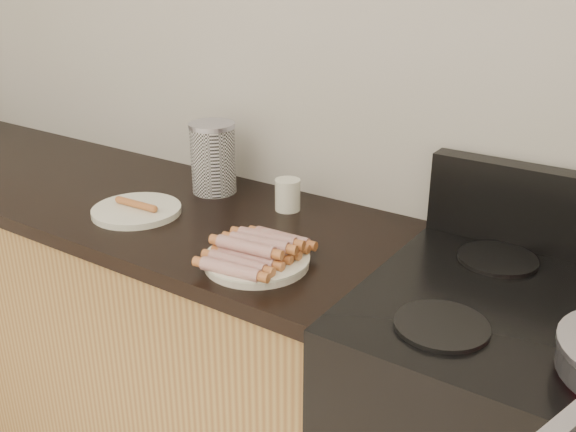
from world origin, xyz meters
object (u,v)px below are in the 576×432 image
Objects in this scene: canister at (213,158)px; main_plate at (257,262)px; side_plate at (137,210)px; mug at (288,195)px.

main_plate is at bearing -38.99° from canister.
main_plate is 1.00× the size of side_plate.
side_plate is 0.42m from mug.
side_plate is (-0.46, 0.06, 0.00)m from main_plate.
canister is 0.27m from mug.
mug is at bearing 112.20° from main_plate.
mug reaches higher than main_plate.
main_plate is 1.16× the size of canister.
side_plate is 2.76× the size of mug.
canister is at bearing 141.01° from main_plate.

